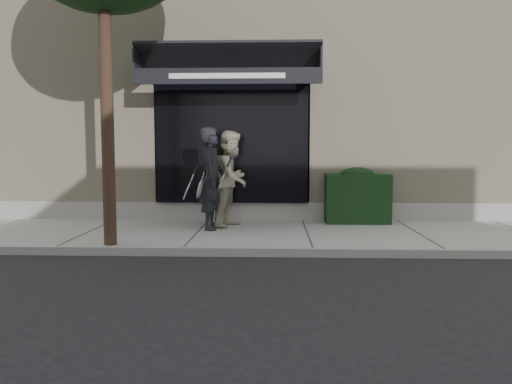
{
  "coord_description": "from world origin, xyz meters",
  "views": [
    {
      "loc": [
        -0.58,
        -9.03,
        1.64
      ],
      "look_at": [
        -0.95,
        0.6,
        0.8
      ],
      "focal_mm": 35.0,
      "sensor_mm": 36.0,
      "label": 1
    }
  ],
  "objects": [
    {
      "name": "pedestrian_front",
      "position": [
        -1.78,
        0.28,
        1.08
      ],
      "size": [
        0.76,
        0.85,
        1.92
      ],
      "color": "black",
      "rests_on": "sidewalk"
    },
    {
      "name": "pedestrian_back",
      "position": [
        -1.42,
        0.64,
        1.05
      ],
      "size": [
        0.99,
        1.1,
        1.87
      ],
      "color": "#BAB295",
      "rests_on": "sidewalk"
    },
    {
      "name": "building_facade",
      "position": [
        -0.01,
        4.96,
        2.74
      ],
      "size": [
        14.3,
        8.04,
        5.64
      ],
      "color": "beige",
      "rests_on": "ground"
    },
    {
      "name": "hedge",
      "position": [
        1.1,
        1.25,
        0.66
      ],
      "size": [
        1.3,
        0.7,
        1.14
      ],
      "color": "black",
      "rests_on": "sidewalk"
    },
    {
      "name": "sidewalk",
      "position": [
        0.0,
        0.0,
        0.06
      ],
      "size": [
        20.0,
        3.0,
        0.12
      ],
      "primitive_type": "cube",
      "color": "gray",
      "rests_on": "ground"
    },
    {
      "name": "ground",
      "position": [
        0.0,
        0.0,
        0.0
      ],
      "size": [
        80.0,
        80.0,
        0.0
      ],
      "primitive_type": "plane",
      "color": "black",
      "rests_on": "ground"
    },
    {
      "name": "curb",
      "position": [
        0.0,
        -1.55,
        0.07
      ],
      "size": [
        20.0,
        0.1,
        0.14
      ],
      "primitive_type": "cube",
      "color": "gray",
      "rests_on": "ground"
    }
  ]
}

